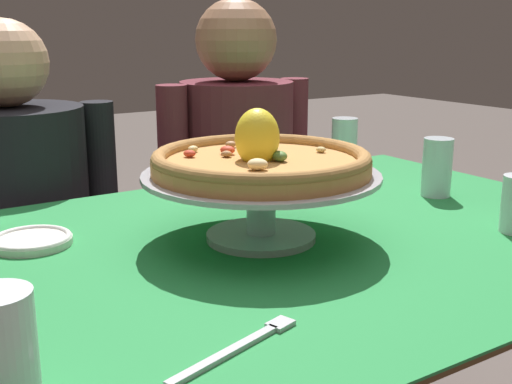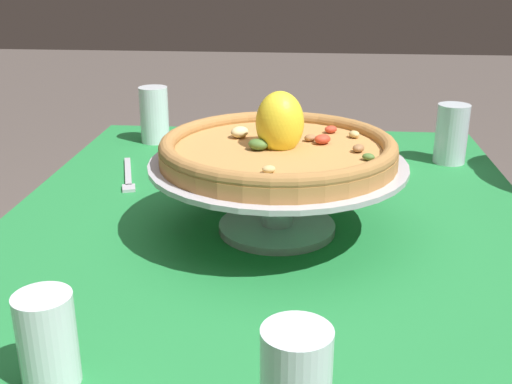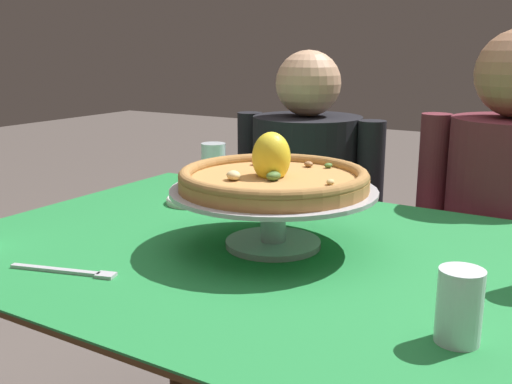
% 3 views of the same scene
% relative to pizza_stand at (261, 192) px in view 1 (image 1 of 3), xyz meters
% --- Properties ---
extents(dining_table, '(1.33, 0.90, 0.73)m').
position_rel_pizza_stand_xyz_m(dining_table, '(0.04, -0.01, -0.18)').
color(dining_table, brown).
rests_on(dining_table, ground).
extents(pizza_stand, '(0.40, 0.40, 0.12)m').
position_rel_pizza_stand_xyz_m(pizza_stand, '(0.00, 0.00, 0.00)').
color(pizza_stand, '#B7B7C1').
rests_on(pizza_stand, dining_table).
extents(pizza, '(0.36, 0.36, 0.11)m').
position_rel_pizza_stand_xyz_m(pizza, '(-0.00, 0.00, 0.06)').
color(pizza, '#BC8447').
rests_on(pizza, pizza_stand).
extents(water_glass_back_right, '(0.06, 0.06, 0.13)m').
position_rel_pizza_stand_xyz_m(water_glass_back_right, '(0.48, 0.35, -0.03)').
color(water_glass_back_right, white).
rests_on(water_glass_back_right, dining_table).
extents(water_glass_side_right, '(0.06, 0.06, 0.12)m').
position_rel_pizza_stand_xyz_m(water_glass_side_right, '(0.48, 0.04, -0.03)').
color(water_glass_side_right, silver).
rests_on(water_glass_side_right, dining_table).
extents(water_glass_front_left, '(0.07, 0.07, 0.13)m').
position_rel_pizza_stand_xyz_m(water_glass_front_left, '(-0.49, -0.31, -0.03)').
color(water_glass_front_left, white).
rests_on(water_glass_front_left, dining_table).
extents(side_plate, '(0.13, 0.13, 0.02)m').
position_rel_pizza_stand_xyz_m(side_plate, '(-0.34, 0.18, -0.07)').
color(side_plate, silver).
rests_on(side_plate, dining_table).
extents(dinner_fork, '(0.20, 0.07, 0.01)m').
position_rel_pizza_stand_xyz_m(dinner_fork, '(-0.23, -0.31, -0.08)').
color(dinner_fork, '#B7B7C1').
rests_on(dinner_fork, dining_table).
extents(diner_left, '(0.49, 0.33, 1.11)m').
position_rel_pizza_stand_xyz_m(diner_left, '(-0.25, 0.65, -0.29)').
color(diner_left, navy).
rests_on(diner_left, ground).
extents(diner_right, '(0.47, 0.32, 1.16)m').
position_rel_pizza_stand_xyz_m(diner_right, '(0.33, 0.62, -0.27)').
color(diner_right, maroon).
rests_on(diner_right, ground).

